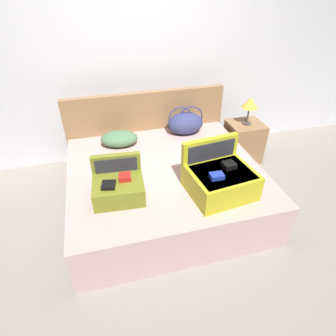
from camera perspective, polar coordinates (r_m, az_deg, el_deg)
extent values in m
plane|color=gray|center=(3.01, 1.34, -11.95)|extent=(12.00, 12.00, 0.00)
cube|color=silver|center=(3.78, -5.82, 21.01)|extent=(8.00, 0.10, 2.60)
cube|color=#BC9993|center=(3.13, -0.63, -3.76)|extent=(1.97, 1.78, 0.48)
cube|color=olive|center=(3.77, -4.23, 7.81)|extent=(2.01, 0.08, 0.97)
cube|color=gold|center=(2.64, 10.55, -2.91)|extent=(0.61, 0.52, 0.24)
cube|color=#28282D|center=(2.62, 10.64, -2.28)|extent=(0.54, 0.45, 0.17)
cube|color=#1E33A5|center=(2.48, 9.62, -1.62)|extent=(0.12, 0.09, 0.05)
cube|color=black|center=(2.63, 11.95, 0.53)|extent=(0.12, 0.12, 0.05)
cube|color=gold|center=(2.76, 8.12, 1.76)|extent=(0.56, 0.12, 0.45)
cube|color=#28282D|center=(2.73, 8.45, 1.41)|extent=(0.47, 0.07, 0.38)
cube|color=olive|center=(2.60, -9.74, -4.38)|extent=(0.47, 0.37, 0.18)
cube|color=#28282D|center=(2.59, -9.79, -3.92)|extent=(0.41, 0.33, 0.12)
cube|color=black|center=(2.51, -11.69, -3.36)|extent=(0.14, 0.14, 0.04)
cube|color=#B21E19|center=(2.56, -8.52, -1.83)|extent=(0.11, 0.11, 0.05)
cube|color=olive|center=(2.72, -10.09, -0.43)|extent=(0.45, 0.09, 0.34)
cube|color=#28282D|center=(2.69, -10.06, -0.85)|extent=(0.38, 0.04, 0.29)
ellipsoid|color=navy|center=(3.60, 3.47, 8.82)|extent=(0.47, 0.33, 0.27)
torus|color=navy|center=(3.56, 2.46, 9.82)|extent=(0.30, 0.04, 0.30)
torus|color=navy|center=(3.58, 4.56, 9.96)|extent=(0.30, 0.04, 0.30)
ellipsoid|color=#4C724C|center=(3.40, -9.64, 5.75)|extent=(0.46, 0.33, 0.18)
cube|color=olive|center=(4.03, 14.71, 5.09)|extent=(0.44, 0.40, 0.53)
cylinder|color=#3F3833|center=(3.91, 15.30, 8.58)|extent=(0.12, 0.12, 0.01)
cylinder|color=#4C443D|center=(3.86, 15.56, 10.04)|extent=(0.02, 0.02, 0.21)
cone|color=gold|center=(3.80, 15.96, 12.38)|extent=(0.20, 0.20, 0.14)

